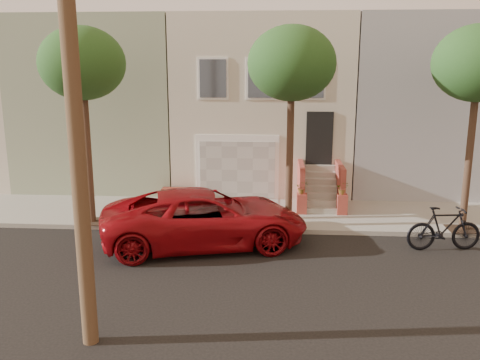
{
  "coord_description": "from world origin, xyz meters",
  "views": [
    {
      "loc": [
        0.5,
        -11.89,
        5.27
      ],
      "look_at": [
        -0.51,
        3.0,
        1.85
      ],
      "focal_mm": 37.94,
      "sensor_mm": 36.0,
      "label": 1
    }
  ],
  "objects": [
    {
      "name": "sidewalk",
      "position": [
        0.0,
        5.35,
        0.07
      ],
      "size": [
        40.0,
        3.7,
        0.15
      ],
      "primitive_type": "cube",
      "color": "gray",
      "rests_on": "ground"
    },
    {
      "name": "tree_right",
      "position": [
        6.5,
        3.9,
        5.26
      ],
      "size": [
        2.7,
        2.57,
        6.3
      ],
      "color": "#2D2116",
      "rests_on": "sidewalk"
    },
    {
      "name": "ground",
      "position": [
        0.0,
        0.0,
        0.0
      ],
      "size": [
        90.0,
        90.0,
        0.0
      ],
      "primitive_type": "plane",
      "color": "black",
      "rests_on": "ground"
    },
    {
      "name": "tree_left",
      "position": [
        -5.5,
        3.9,
        5.26
      ],
      "size": [
        2.7,
        2.57,
        6.3
      ],
      "color": "#2D2116",
      "rests_on": "sidewalk"
    },
    {
      "name": "tree_mid",
      "position": [
        1.0,
        3.9,
        5.26
      ],
      "size": [
        2.7,
        2.57,
        6.3
      ],
      "color": "#2D2116",
      "rests_on": "sidewalk"
    },
    {
      "name": "motorcycle",
      "position": [
        5.43,
        2.38,
        0.65
      ],
      "size": [
        2.22,
        0.86,
        1.3
      ],
      "primitive_type": "imported",
      "rotation": [
        0.0,
        0.0,
        1.69
      ],
      "color": "black",
      "rests_on": "ground"
    },
    {
      "name": "house_row",
      "position": [
        0.0,
        11.19,
        3.64
      ],
      "size": [
        33.1,
        11.7,
        7.0
      ],
      "color": "beige",
      "rests_on": "sidewalk"
    },
    {
      "name": "pickup_truck",
      "position": [
        -1.5,
        2.34,
        0.83
      ],
      "size": [
        6.5,
        4.13,
        1.67
      ],
      "primitive_type": "imported",
      "rotation": [
        0.0,
        0.0,
        1.81
      ],
      "color": "maroon",
      "rests_on": "ground"
    }
  ]
}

